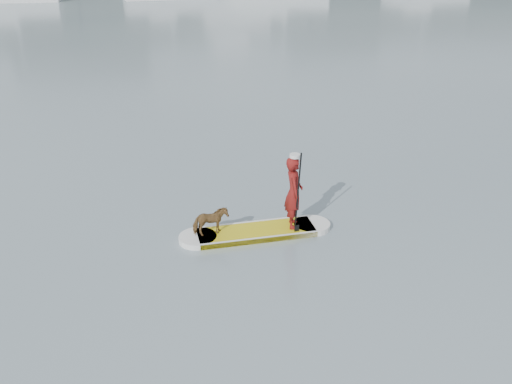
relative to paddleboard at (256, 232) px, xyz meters
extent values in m
plane|color=slate|center=(0.22, 0.11, -0.06)|extent=(140.00, 140.00, 0.00)
cube|color=gold|center=(0.00, 0.00, 0.00)|extent=(2.54, 0.95, 0.12)
cylinder|color=silver|center=(-1.25, -0.08, 0.00)|extent=(0.80, 0.80, 0.12)
cylinder|color=silver|center=(1.25, 0.08, 0.00)|extent=(0.80, 0.80, 0.12)
cube|color=silver|center=(-0.02, 0.37, 0.00)|extent=(2.50, 0.21, 0.12)
cube|color=silver|center=(0.02, -0.37, 0.00)|extent=(2.50, 0.21, 0.12)
imported|color=maroon|center=(0.81, 0.05, 0.85)|extent=(0.44, 0.61, 1.57)
cylinder|color=silver|center=(0.81, 0.05, 1.67)|extent=(0.22, 0.22, 0.07)
imported|color=brown|center=(-0.97, -0.06, 0.37)|extent=(0.77, 0.47, 0.61)
cylinder|color=black|center=(0.84, -0.22, 0.94)|extent=(0.05, 0.30, 1.89)
cube|color=black|center=(0.84, -0.22, 0.04)|extent=(0.10, 0.03, 0.32)
camera|label=1|loc=(-1.79, -10.49, 5.92)|focal=40.00mm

